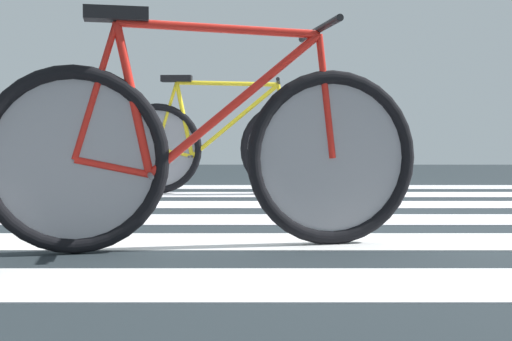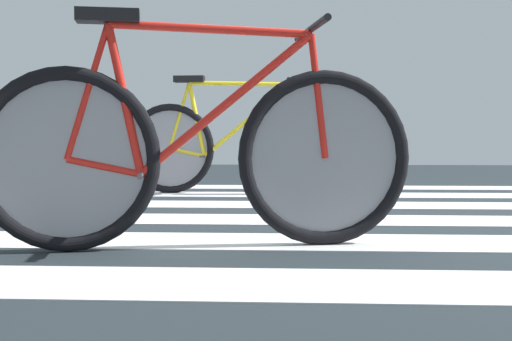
% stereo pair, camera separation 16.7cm
% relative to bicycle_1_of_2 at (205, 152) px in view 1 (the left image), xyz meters
% --- Properties ---
extents(ground, '(18.00, 14.00, 0.02)m').
position_rel_bicycle_1_of_2_xyz_m(ground, '(0.87, 1.15, -0.40)').
color(ground, '#222A2F').
extents(crosswalk_markings, '(5.43, 4.24, 0.00)m').
position_rel_bicycle_1_of_2_xyz_m(crosswalk_markings, '(0.87, 1.29, -0.38)').
color(crosswalk_markings, silver).
rests_on(crosswalk_markings, ground).
extents(bicycle_1_of_2, '(1.71, 0.56, 0.93)m').
position_rel_bicycle_1_of_2_xyz_m(bicycle_1_of_2, '(0.00, 0.00, 0.00)').
color(bicycle_1_of_2, black).
rests_on(bicycle_1_of_2, ground).
extents(bicycle_2_of_2, '(1.74, 0.52, 0.93)m').
position_rel_bicycle_1_of_2_xyz_m(bicycle_2_of_2, '(-0.09, 2.50, 0.00)').
color(bicycle_2_of_2, black).
rests_on(bicycle_2_of_2, ground).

